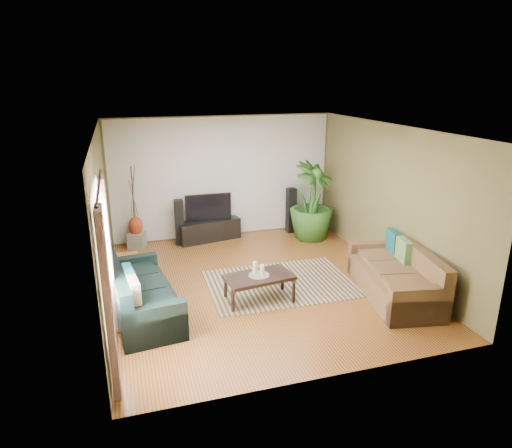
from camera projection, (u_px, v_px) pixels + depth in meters
name	position (u px, v px, depth m)	size (l,w,h in m)	color
floor	(259.00, 284.00, 8.06)	(5.50, 5.50, 0.00)	#9A6127
ceiling	(260.00, 129.00, 7.23)	(5.50, 5.50, 0.00)	white
wall_back	(223.00, 177.00, 10.15)	(5.00, 5.00, 0.00)	brown
wall_front	(332.00, 276.00, 5.14)	(5.00, 5.00, 0.00)	brown
wall_left	(103.00, 224.00, 6.96)	(5.50, 5.50, 0.00)	brown
wall_right	(390.00, 199.00, 8.33)	(5.50, 5.50, 0.00)	brown
backwall_panel	(223.00, 178.00, 10.14)	(4.90, 4.90, 0.00)	white
window_pane	(102.00, 259.00, 5.49)	(1.80, 1.80, 0.00)	white
curtain_near	(108.00, 305.00, 4.90)	(0.08, 0.35, 2.20)	gray
curtain_far	(109.00, 255.00, 6.26)	(0.08, 0.35, 2.20)	gray
curtain_rod	(99.00, 186.00, 5.22)	(0.03, 0.03, 1.90)	black
sofa_left	(141.00, 289.00, 6.91)	(2.05, 0.88, 0.85)	black
sofa_right	(395.00, 272.00, 7.51)	(2.06, 0.93, 0.85)	brown
area_rug	(280.00, 283.00, 8.06)	(2.53, 1.79, 0.01)	tan
coffee_table	(259.00, 288.00, 7.40)	(1.08, 0.59, 0.44)	black
candle_tray	(259.00, 275.00, 7.33)	(0.33, 0.33, 0.01)	gray
candle_tall	(255.00, 268.00, 7.30)	(0.07, 0.07, 0.22)	#F1E5CC
candle_mid	(262.00, 271.00, 7.28)	(0.07, 0.07, 0.17)	white
candle_short	(262.00, 269.00, 7.38)	(0.07, 0.07, 0.14)	white
tv_stand	(209.00, 230.00, 10.16)	(1.38, 0.41, 0.46)	black
television	(208.00, 207.00, 9.99)	(1.01, 0.06, 0.60)	black
speaker_left	(179.00, 222.00, 9.82)	(0.18, 0.20, 1.00)	black
speaker_right	(291.00, 210.00, 10.60)	(0.19, 0.21, 1.05)	black
potted_plant	(312.00, 201.00, 10.07)	(0.97, 0.97, 1.73)	#28551C
plant_pot	(311.00, 233.00, 10.30)	(0.32, 0.32, 0.25)	black
pedestal	(137.00, 240.00, 9.74)	(0.33, 0.33, 0.33)	gray
vase	(136.00, 226.00, 9.65)	(0.30, 0.30, 0.42)	maroon
side_table	(125.00, 269.00, 8.06)	(0.46, 0.46, 0.49)	#935C30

